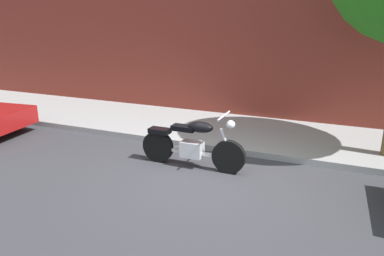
{
  "coord_description": "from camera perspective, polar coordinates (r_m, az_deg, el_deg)",
  "views": [
    {
      "loc": [
        2.28,
        -5.99,
        2.94
      ],
      "look_at": [
        -0.44,
        0.4,
        0.83
      ],
      "focal_mm": 34.4,
      "sensor_mm": 36.0,
      "label": 1
    }
  ],
  "objects": [
    {
      "name": "ground_plane",
      "position": [
        7.05,
        2.08,
        -7.73
      ],
      "size": [
        60.0,
        60.0,
        0.0
      ],
      "primitive_type": "plane",
      "color": "#38383D"
    },
    {
      "name": "sidewalk",
      "position": [
        9.56,
        8.22,
        -0.72
      ],
      "size": [
        25.79,
        2.89,
        0.14
      ],
      "primitive_type": "cube",
      "color": "#9A9A9A",
      "rests_on": "ground"
    },
    {
      "name": "motorcycle",
      "position": [
        7.37,
        0.0,
        -2.63
      ],
      "size": [
        2.21,
        0.7,
        1.16
      ],
      "color": "black",
      "rests_on": "ground"
    }
  ]
}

